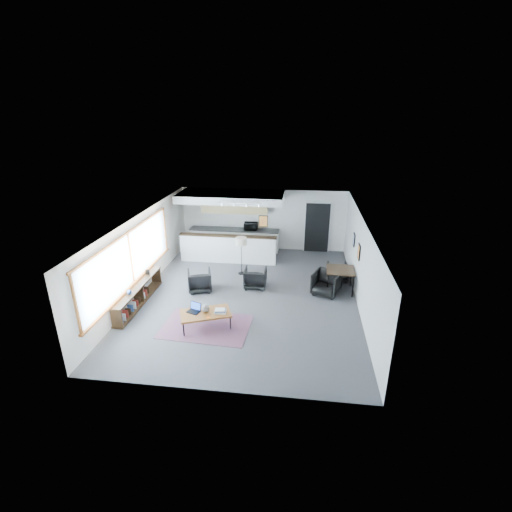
# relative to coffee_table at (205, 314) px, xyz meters

# --- Properties ---
(room) EXTENTS (7.02, 9.02, 2.62)m
(room) POSITION_rel_coffee_table_xyz_m (0.89, 2.03, 0.88)
(room) COLOR #4C4C4F
(room) RESTS_ON ground
(window) EXTENTS (0.10, 5.95, 1.66)m
(window) POSITION_rel_coffee_table_xyz_m (-2.57, 1.13, 1.04)
(window) COLOR #8CBFFF
(window) RESTS_ON room
(console) EXTENTS (0.35, 3.00, 0.80)m
(console) POSITION_rel_coffee_table_xyz_m (-2.41, 0.98, -0.09)
(console) COLOR #332112
(console) RESTS_ON floor
(kitchenette) EXTENTS (4.20, 1.96, 2.60)m
(kitchenette) POSITION_rel_coffee_table_xyz_m (-0.31, 5.73, 0.96)
(kitchenette) COLOR white
(kitchenette) RESTS_ON floor
(doorway) EXTENTS (1.10, 0.12, 2.15)m
(doorway) POSITION_rel_coffee_table_xyz_m (3.19, 6.45, 0.66)
(doorway) COLOR black
(doorway) RESTS_ON room
(track_light) EXTENTS (1.60, 0.07, 0.15)m
(track_light) POSITION_rel_coffee_table_xyz_m (0.30, 4.23, 2.11)
(track_light) COLOR silver
(track_light) RESTS_ON room
(wall_art_lower) EXTENTS (0.03, 0.38, 0.48)m
(wall_art_lower) POSITION_rel_coffee_table_xyz_m (4.36, 2.43, 1.13)
(wall_art_lower) COLOR black
(wall_art_lower) RESTS_ON room
(wall_art_upper) EXTENTS (0.03, 0.34, 0.44)m
(wall_art_upper) POSITION_rel_coffee_table_xyz_m (4.36, 3.73, 1.08)
(wall_art_upper) COLOR black
(wall_art_upper) RESTS_ON room
(kilim_rug) EXTENTS (2.52, 1.78, 0.01)m
(kilim_rug) POSITION_rel_coffee_table_xyz_m (0.00, 0.00, -0.41)
(kilim_rug) COLOR #693C52
(kilim_rug) RESTS_ON floor
(coffee_table) EXTENTS (1.56, 1.21, 0.45)m
(coffee_table) POSITION_rel_coffee_table_xyz_m (0.00, 0.00, 0.00)
(coffee_table) COLOR brown
(coffee_table) RESTS_ON floor
(laptop) EXTENTS (0.41, 0.38, 0.24)m
(laptop) POSITION_rel_coffee_table_xyz_m (-0.32, 0.05, 0.10)
(laptop) COLOR black
(laptop) RESTS_ON coffee_table
(ceramic_pot) EXTENTS (0.23, 0.23, 0.23)m
(ceramic_pot) POSITION_rel_coffee_table_xyz_m (-0.00, 0.05, 0.15)
(ceramic_pot) COLOR gray
(ceramic_pot) RESTS_ON coffee_table
(book_stack) EXTENTS (0.35, 0.30, 0.10)m
(book_stack) POSITION_rel_coffee_table_xyz_m (0.41, 0.07, 0.08)
(book_stack) COLOR silver
(book_stack) RESTS_ON coffee_table
(coaster) EXTENTS (0.10, 0.10, 0.01)m
(coaster) POSITION_rel_coffee_table_xyz_m (0.14, -0.24, 0.04)
(coaster) COLOR #E5590C
(coaster) RESTS_ON coffee_table
(armchair_left) EXTENTS (0.93, 0.90, 0.78)m
(armchair_left) POSITION_rel_coffee_table_xyz_m (-0.77, 2.19, -0.03)
(armchair_left) COLOR black
(armchair_left) RESTS_ON floor
(armchair_right) EXTENTS (0.73, 0.69, 0.75)m
(armchair_right) POSITION_rel_coffee_table_xyz_m (1.05, 2.65, -0.04)
(armchair_right) COLOR black
(armchair_right) RESTS_ON floor
(floor_lamp) EXTENTS (0.54, 0.54, 1.41)m
(floor_lamp) POSITION_rel_coffee_table_xyz_m (0.40, 3.70, 0.81)
(floor_lamp) COLOR black
(floor_lamp) RESTS_ON floor
(dining_table) EXTENTS (0.94, 0.94, 0.77)m
(dining_table) POSITION_rel_coffee_table_xyz_m (3.89, 2.77, 0.29)
(dining_table) COLOR #332112
(dining_table) RESTS_ON floor
(dining_chair_near) EXTENTS (0.90, 0.87, 0.72)m
(dining_chair_near) POSITION_rel_coffee_table_xyz_m (3.44, 2.45, -0.06)
(dining_chair_near) COLOR black
(dining_chair_near) RESTS_ON floor
(dining_chair_far) EXTENTS (0.62, 0.59, 0.59)m
(dining_chair_far) POSITION_rel_coffee_table_xyz_m (3.89, 3.60, -0.12)
(dining_chair_far) COLOR black
(dining_chair_far) RESTS_ON floor
(microwave) EXTENTS (0.55, 0.31, 0.37)m
(microwave) POSITION_rel_coffee_table_xyz_m (0.40, 6.18, 0.70)
(microwave) COLOR black
(microwave) RESTS_ON kitchenette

